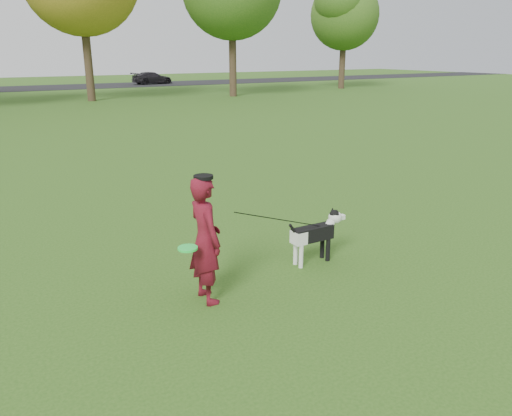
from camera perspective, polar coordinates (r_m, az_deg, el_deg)
ground at (r=6.88m, az=-0.67°, el=-7.69°), size 120.00×120.00×0.00m
road at (r=45.60m, az=-27.14°, el=11.99°), size 120.00×7.00×0.02m
man at (r=5.97m, az=-5.81°, el=-3.66°), size 0.37×0.57×1.56m
dog at (r=7.19m, az=6.97°, el=-2.68°), size 1.00×0.20×0.76m
car_right at (r=48.09m, az=-11.78°, el=14.35°), size 3.87×2.00×1.07m
man_held_items at (r=6.58m, az=3.09°, el=-1.38°), size 2.40×0.51×1.07m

